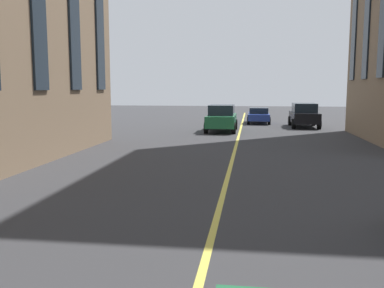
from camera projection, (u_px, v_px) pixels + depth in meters
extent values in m
cube|color=#D8C64C|center=(226.00, 184.00, 13.77)|extent=(80.00, 0.16, 0.01)
cube|color=#1E6038|center=(222.00, 120.00, 30.32)|extent=(4.70, 1.95, 0.80)
cube|color=#19232D|center=(222.00, 110.00, 30.22)|extent=(2.58, 1.72, 0.70)
cylinder|color=black|center=(234.00, 128.00, 28.72)|extent=(0.76, 0.27, 0.76)
cylinder|color=black|center=(206.00, 128.00, 28.98)|extent=(0.76, 0.27, 0.76)
cylinder|color=black|center=(236.00, 124.00, 31.77)|extent=(0.76, 0.27, 0.76)
cylinder|color=black|center=(210.00, 124.00, 32.02)|extent=(0.76, 0.27, 0.76)
cube|color=black|center=(304.00, 117.00, 33.59)|extent=(4.70, 1.95, 0.80)
cube|color=#19232D|center=(304.00, 108.00, 33.49)|extent=(2.58, 1.72, 0.70)
cylinder|color=black|center=(290.00, 121.00, 35.29)|extent=(0.76, 0.27, 0.76)
cylinder|color=black|center=(313.00, 121.00, 35.04)|extent=(0.76, 0.27, 0.76)
cylinder|color=black|center=(294.00, 124.00, 32.25)|extent=(0.76, 0.27, 0.76)
cylinder|color=black|center=(319.00, 124.00, 31.99)|extent=(0.76, 0.27, 0.76)
cube|color=navy|center=(259.00, 116.00, 37.36)|extent=(4.40, 1.80, 0.55)
cube|color=#19232D|center=(259.00, 111.00, 37.08)|extent=(1.85, 1.58, 0.50)
cylinder|color=black|center=(249.00, 118.00, 38.94)|extent=(0.64, 0.22, 0.64)
cylinder|color=black|center=(268.00, 118.00, 38.70)|extent=(0.64, 0.22, 0.64)
cylinder|color=black|center=(248.00, 121.00, 36.09)|extent=(0.64, 0.22, 0.64)
cylinder|color=black|center=(269.00, 121.00, 35.85)|extent=(0.64, 0.22, 0.64)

